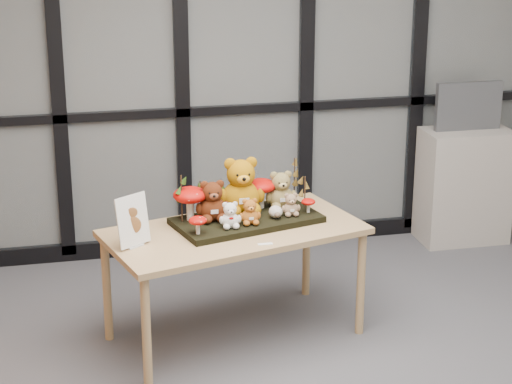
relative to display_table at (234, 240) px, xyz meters
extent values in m
plane|color=#B6B4AC|center=(0.36, 1.45, 0.78)|extent=(5.00, 0.00, 5.00)
cube|color=#2D383F|center=(0.36, 1.42, 0.78)|extent=(4.90, 0.02, 2.70)
cube|color=black|center=(0.36, 1.42, -0.56)|extent=(4.90, 0.06, 0.12)
cube|color=black|center=(0.36, 1.42, 0.43)|extent=(4.90, 0.06, 0.06)
cube|color=black|center=(-0.94, 1.42, 0.78)|extent=(0.10, 0.06, 2.70)
cube|color=black|center=(-0.09, 1.42, 0.78)|extent=(0.10, 0.06, 2.70)
cube|color=black|center=(0.81, 1.42, 0.78)|extent=(0.10, 0.06, 2.70)
cube|color=black|center=(1.66, 1.42, 0.78)|extent=(0.10, 0.06, 2.70)
cube|color=tan|center=(0.00, 0.00, 0.05)|extent=(1.60, 1.09, 0.04)
cylinder|color=tan|center=(-0.57, -0.48, -0.29)|extent=(0.05, 0.05, 0.65)
cylinder|color=tan|center=(-0.74, 0.12, -0.29)|extent=(0.05, 0.05, 0.65)
cylinder|color=tan|center=(0.74, -0.12, -0.29)|extent=(0.05, 0.05, 0.65)
cylinder|color=tan|center=(0.57, 0.48, -0.29)|extent=(0.05, 0.05, 0.65)
cube|color=black|center=(0.09, 0.08, 0.09)|extent=(0.92, 0.63, 0.04)
cube|color=silver|center=(-0.59, -0.14, 0.07)|extent=(0.12, 0.11, 0.01)
cube|color=white|center=(-0.59, -0.14, 0.22)|extent=(0.20, 0.15, 0.28)
ellipsoid|color=brown|center=(-0.59, -0.15, 0.19)|extent=(0.09, 0.01, 0.10)
ellipsoid|color=brown|center=(-0.59, -0.15, 0.27)|extent=(0.06, 0.01, 0.06)
cube|color=white|center=(0.12, -0.27, 0.07)|extent=(0.08, 0.03, 0.00)
cube|color=#A39B91|center=(1.99, 1.19, -0.19)|extent=(0.64, 0.38, 0.86)
cube|color=#484B50|center=(1.99, 1.21, 0.42)|extent=(0.50, 0.05, 0.36)
cube|color=black|center=(1.99, 1.18, 0.42)|extent=(0.44, 0.00, 0.29)
camera|label=1|loc=(-0.96, -4.91, 1.97)|focal=65.00mm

